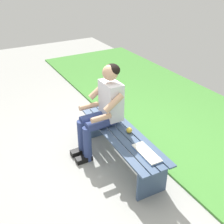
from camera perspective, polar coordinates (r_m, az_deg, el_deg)
name	(u,v)px	position (r m, az deg, el deg)	size (l,w,h in m)	color
ground_plane	(26,142)	(4.33, -17.24, -5.85)	(10.00, 7.00, 0.04)	#9E9E99
grass_strip	(206,129)	(4.60, 18.62, -3.38)	(9.00, 2.33, 0.03)	#478C38
bench_near	(122,140)	(3.56, 2.12, -5.83)	(1.62, 0.49, 0.43)	#384C6B
person_seated	(103,107)	(3.58, -1.87, 0.94)	(0.50, 0.69, 1.24)	silver
apple	(129,130)	(3.50, 3.55, -3.75)	(0.07, 0.07, 0.07)	gold
book_open	(147,153)	(3.18, 7.12, -8.38)	(0.42, 0.17, 0.02)	white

